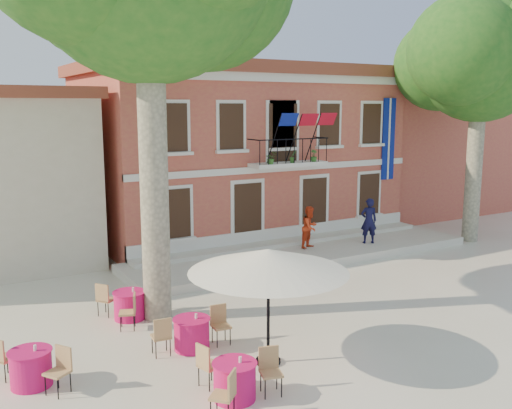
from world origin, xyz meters
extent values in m
plane|color=beige|center=(0.00, 0.00, 0.00)|extent=(90.00, 90.00, 0.00)
cube|color=#BF6445|center=(2.00, 10.00, 3.50)|extent=(13.00, 8.00, 7.00)
cube|color=brown|center=(2.00, 10.00, 7.25)|extent=(13.50, 8.50, 0.50)
cube|color=silver|center=(2.00, 6.05, 6.85)|extent=(13.30, 0.35, 0.35)
cube|color=silver|center=(2.00, 5.55, 3.50)|extent=(3.20, 0.90, 0.15)
cube|color=black|center=(2.00, 5.15, 4.50)|extent=(3.20, 0.04, 0.04)
cube|color=navy|center=(7.60, 5.94, 4.30)|extent=(0.70, 0.05, 3.60)
cube|color=navy|center=(1.10, 4.80, 5.25)|extent=(0.76, 0.27, 0.47)
cube|color=#B70C1F|center=(2.00, 4.80, 5.25)|extent=(0.76, 0.29, 0.47)
cube|color=#B70C1F|center=(2.90, 4.80, 5.25)|extent=(0.76, 0.27, 0.47)
imported|color=#26591E|center=(1.00, 5.25, 3.82)|extent=(0.43, 0.37, 0.48)
imported|color=#26591E|center=(2.00, 5.25, 3.82)|extent=(0.26, 0.21, 0.48)
imported|color=#26591E|center=(3.00, 5.25, 3.82)|extent=(0.27, 0.27, 0.48)
cube|color=#BF6445|center=(14.00, 11.00, 3.00)|extent=(9.00, 9.00, 6.00)
cube|color=brown|center=(14.00, 11.00, 6.20)|extent=(9.40, 9.40, 0.40)
cube|color=silver|center=(2.00, 4.40, 0.15)|extent=(14.00, 3.40, 0.30)
cylinder|color=#A59E84|center=(-5.15, 1.22, 4.07)|extent=(0.75, 0.75, 8.14)
cylinder|color=#A59E84|center=(9.78, 3.03, 3.29)|extent=(0.67, 0.67, 6.58)
sphere|color=#1C531A|center=(9.78, 3.03, 7.71)|extent=(5.26, 5.26, 5.26)
cylinder|color=black|center=(-4.02, -2.71, 0.04)|extent=(0.56, 0.56, 0.08)
cylinder|color=black|center=(-4.02, -2.71, 1.17)|extent=(0.07, 0.07, 2.35)
cone|color=white|center=(-4.02, -2.71, 2.40)|extent=(3.57, 3.57, 0.52)
imported|color=black|center=(4.84, 3.97, 1.21)|extent=(0.79, 0.67, 1.83)
imported|color=red|center=(2.37, 4.54, 1.12)|extent=(0.97, 0.87, 1.64)
cylinder|color=#C51255|center=(-5.45, -3.76, 0.38)|extent=(0.84, 0.84, 0.75)
cylinder|color=#C51255|center=(-5.45, -3.76, 0.76)|extent=(0.90, 0.90, 0.02)
cube|color=tan|center=(-5.98, -4.28, 0.47)|extent=(0.59, 0.59, 0.95)
cube|color=tan|center=(-4.72, -3.97, 0.47)|extent=(0.52, 0.52, 0.95)
cube|color=tan|center=(-5.63, -3.03, 0.47)|extent=(0.51, 0.51, 0.95)
cylinder|color=#C51255|center=(-5.21, -1.16, 0.38)|extent=(0.84, 0.84, 0.75)
cylinder|color=#C51255|center=(-5.21, -1.16, 0.76)|extent=(0.90, 0.90, 0.02)
cube|color=tan|center=(-4.46, -1.24, 0.47)|extent=(0.46, 0.46, 0.95)
cube|color=tan|center=(-5.95, -1.09, 0.47)|extent=(0.46, 0.46, 0.95)
cylinder|color=#C51255|center=(-8.83, -1.13, 0.38)|extent=(0.84, 0.84, 0.75)
cylinder|color=#C51255|center=(-8.83, -1.13, 0.76)|extent=(0.90, 0.90, 0.02)
cube|color=tan|center=(-9.23, -0.50, 0.47)|extent=(0.58, 0.58, 0.95)
cube|color=tan|center=(-8.42, -1.76, 0.47)|extent=(0.58, 0.58, 0.95)
cylinder|color=#C51255|center=(-5.86, 1.52, 0.38)|extent=(0.84, 0.84, 0.75)
cylinder|color=#C51255|center=(-5.86, 1.52, 0.76)|extent=(0.90, 0.90, 0.02)
cube|color=tan|center=(-6.14, 0.82, 0.47)|extent=(0.55, 0.55, 0.95)
cube|color=tan|center=(-5.11, 1.62, 0.47)|extent=(0.47, 0.47, 0.95)
cube|color=tan|center=(-6.32, 2.11, 0.47)|extent=(0.59, 0.59, 0.95)
camera|label=1|loc=(-10.41, -13.02, 5.74)|focal=40.00mm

